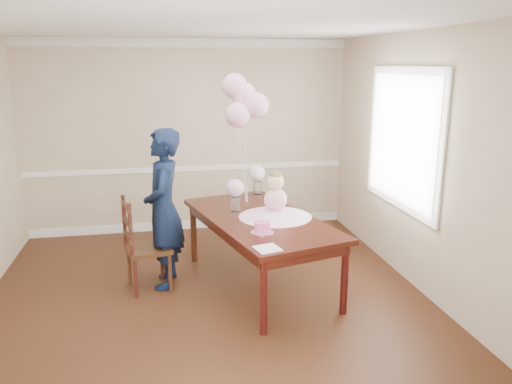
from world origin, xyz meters
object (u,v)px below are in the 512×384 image
at_px(dining_table_top, 260,219).
at_px(woman, 164,209).
at_px(birthday_cake, 262,227).
at_px(dining_chair_seat, 148,249).

distance_m(dining_table_top, woman, 1.03).
bearing_deg(birthday_cake, dining_chair_seat, 149.89).
bearing_deg(woman, dining_chair_seat, -64.49).
height_order(birthday_cake, woman, woman).
height_order(dining_chair_seat, woman, woman).
height_order(dining_table_top, dining_chair_seat, dining_table_top).
relative_size(birthday_cake, woman, 0.09).
height_order(dining_table_top, birthday_cake, birthday_cake).
bearing_deg(woman, dining_table_top, 83.83).
bearing_deg(dining_table_top, woman, 153.77).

